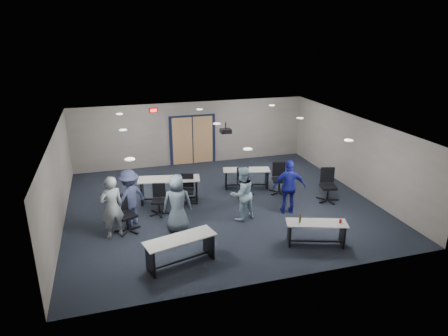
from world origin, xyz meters
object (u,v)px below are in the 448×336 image
object	(u,v)px
chair_back_d	(280,179)
chair_loose_right	(329,186)
table_front_left	(180,246)
chair_back_a	(159,200)
person_navy	(289,187)
table_back_right	(246,175)
chair_back_c	(244,183)
chair_back_b	(187,190)
person_back	(129,198)
person_plaid	(177,203)
person_gray	(112,207)
chair_loose_left	(127,214)
person_lightblue	(242,194)
table_back_left	(169,186)
table_front_right	(316,229)

from	to	relation	value
chair_back_d	chair_loose_right	size ratio (longest dim) A/B	0.97
table_front_left	chair_back_a	world-z (taller)	chair_back_a
chair_back_d	person_navy	bearing A→B (deg)	-90.24
table_front_left	table_back_right	xyz separation A→B (m)	(3.29, 4.38, -0.02)
chair_back_c	table_back_right	bearing A→B (deg)	66.50
chair_back_b	person_back	bearing A→B (deg)	-138.25
chair_back_b	person_plaid	world-z (taller)	person_plaid
chair_back_d	person_gray	xyz separation A→B (m)	(-5.80, -1.58, 0.36)
chair_back_b	chair_back_d	world-z (taller)	chair_back_d
chair_back_c	chair_loose_left	bearing A→B (deg)	-159.55
chair_back_b	person_navy	bearing A→B (deg)	-10.94
chair_back_c	chair_back_b	bearing A→B (deg)	-176.10
chair_loose_left	chair_loose_right	world-z (taller)	chair_loose_right
chair_loose_left	chair_loose_right	xyz separation A→B (m)	(6.73, 0.29, 0.01)
chair_loose_right	person_lightblue	distance (m)	3.31
chair_loose_left	person_back	bearing A→B (deg)	49.37
chair_back_c	person_navy	xyz separation A→B (m)	(0.92, -1.64, 0.38)
chair_back_c	person_plaid	xyz separation A→B (m)	(-2.69, -1.82, 0.35)
table_front_left	person_navy	bearing A→B (deg)	12.30
chair_back_b	chair_loose_left	size ratio (longest dim) A/B	0.92
chair_loose_right	person_plaid	world-z (taller)	person_plaid
table_front_left	chair_back_d	xyz separation A→B (m)	(4.24, 3.50, 0.05)
chair_loose_right	person_lightblue	size ratio (longest dim) A/B	0.67
person_gray	table_back_left	bearing A→B (deg)	-153.93
table_back_right	person_lightblue	size ratio (longest dim) A/B	1.06
chair_loose_left	person_plaid	distance (m)	1.50
person_plaid	person_navy	distance (m)	3.61
person_plaid	table_front_left	bearing A→B (deg)	90.50
chair_back_d	person_lightblue	world-z (taller)	person_lightblue
chair_back_b	person_gray	distance (m)	2.92
table_front_left	person_back	size ratio (longest dim) A/B	1.09
table_back_left	person_back	world-z (taller)	person_back
chair_loose_right	chair_back_d	bearing A→B (deg)	153.85
chair_back_d	person_navy	distance (m)	1.62
table_front_right	person_plaid	world-z (taller)	person_plaid
table_front_left	chair_back_a	size ratio (longest dim) A/B	1.94
table_back_right	table_front_right	bearing A→B (deg)	-70.78
table_front_right	chair_back_d	size ratio (longest dim) A/B	1.56
chair_back_a	chair_back_b	bearing A→B (deg)	40.38
person_plaid	table_front_right	bearing A→B (deg)	160.36
table_back_left	table_back_right	size ratio (longest dim) A/B	1.19
table_back_right	person_lightblue	xyz separation A→B (m)	(-1.01, -2.44, 0.38)
chair_back_b	table_front_right	bearing A→B (deg)	-35.30
chair_back_a	table_front_right	bearing A→B (deg)	-23.77
table_front_left	table_back_left	distance (m)	3.92
table_back_left	person_navy	distance (m)	4.03
table_back_left	chair_back_d	distance (m)	3.91
person_back	chair_back_c	bearing A→B (deg)	160.22
table_front_right	person_navy	xyz separation A→B (m)	(0.13, 2.05, 0.42)
table_front_right	person_navy	size ratio (longest dim) A/B	0.97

